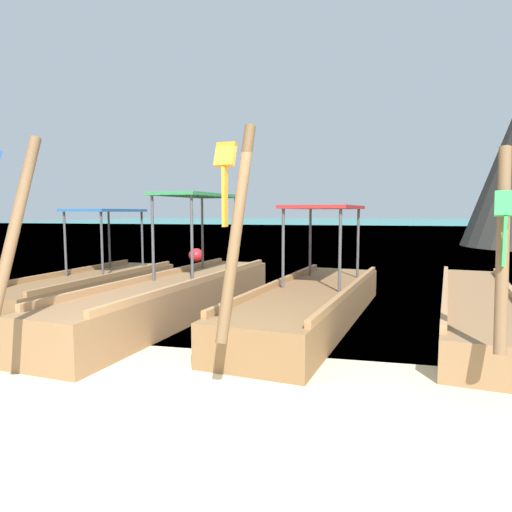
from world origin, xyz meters
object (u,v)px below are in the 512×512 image
(longtail_boat_blue_ribbon, at_px, (178,295))
(longtail_boat_red_ribbon, at_px, (89,284))
(longtail_boat_green_ribbon, at_px, (477,307))
(longtail_boat_orange_ribbon, at_px, (312,301))
(mooring_buoy_near, at_px, (196,256))

(longtail_boat_blue_ribbon, bearing_deg, longtail_boat_red_ribbon, 155.61)
(longtail_boat_blue_ribbon, distance_m, longtail_boat_green_ribbon, 5.14)
(longtail_boat_red_ribbon, xyz_separation_m, longtail_boat_green_ribbon, (7.61, -0.43, -0.05))
(longtail_boat_blue_ribbon, relative_size, longtail_boat_orange_ribbon, 1.08)
(longtail_boat_orange_ribbon, bearing_deg, longtail_boat_green_ribbon, 10.91)
(longtail_boat_blue_ribbon, distance_m, mooring_buoy_near, 8.44)
(longtail_boat_red_ribbon, relative_size, mooring_buoy_near, 10.76)
(longtail_boat_blue_ribbon, xyz_separation_m, longtail_boat_green_ribbon, (5.09, 0.71, -0.12))
(longtail_boat_red_ribbon, height_order, longtail_boat_blue_ribbon, longtail_boat_blue_ribbon)
(longtail_boat_red_ribbon, relative_size, longtail_boat_blue_ribbon, 0.83)
(longtail_boat_green_ribbon, relative_size, mooring_buoy_near, 12.84)
(longtail_boat_red_ribbon, distance_m, longtail_boat_blue_ribbon, 2.76)
(longtail_boat_green_ribbon, bearing_deg, longtail_boat_blue_ribbon, -172.06)
(longtail_boat_orange_ribbon, xyz_separation_m, mooring_buoy_near, (-5.01, 7.83, -0.07))
(longtail_boat_green_ribbon, bearing_deg, mooring_buoy_near, 136.60)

